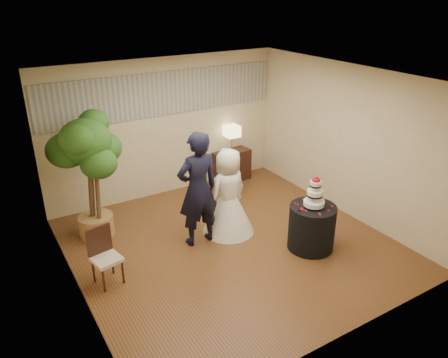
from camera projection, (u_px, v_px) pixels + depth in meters
floor at (231, 245)px, 7.40m from camera, size 5.00×5.00×0.00m
ceiling at (233, 79)px, 6.26m from camera, size 5.00×5.00×0.00m
wall_back at (166, 128)px, 8.78m from camera, size 5.00×0.06×2.80m
wall_front at (351, 242)px, 4.88m from camera, size 5.00×0.06×2.80m
wall_left at (69, 208)px, 5.65m from camera, size 0.06×5.00×2.80m
wall_right at (347, 142)px, 8.02m from camera, size 0.06×5.00×2.80m
mural_border at (164, 94)px, 8.48m from camera, size 4.90×0.02×0.85m
groom at (198, 189)px, 7.11m from camera, size 0.72×0.48×1.98m
bride at (228, 192)px, 7.52m from camera, size 1.07×1.07×1.55m
cake_table at (312, 227)px, 7.19m from camera, size 0.88×0.88×0.77m
wedding_cake at (315, 192)px, 6.92m from camera, size 0.34×0.34×0.54m
console at (232, 166)px, 9.71m from camera, size 0.87×0.45×0.70m
table_lamp at (232, 139)px, 9.45m from camera, size 0.29×0.29×0.58m
ficus_tree at (90, 177)px, 7.24m from camera, size 1.12×1.12×2.23m
side_chair at (106, 258)px, 6.30m from camera, size 0.47×0.49×0.87m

